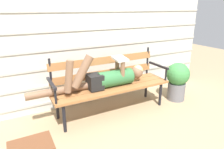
% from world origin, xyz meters
% --- Properties ---
extents(ground_plane, '(12.00, 12.00, 0.00)m').
position_xyz_m(ground_plane, '(0.00, 0.00, 0.00)').
color(ground_plane, tan).
extents(house_siding, '(4.40, 0.08, 2.16)m').
position_xyz_m(house_siding, '(0.00, 0.61, 1.08)').
color(house_siding, beige).
rests_on(house_siding, ground).
extents(park_bench, '(1.79, 0.50, 0.89)m').
position_xyz_m(park_bench, '(0.00, 0.17, 0.47)').
color(park_bench, '#9E6638').
rests_on(park_bench, ground).
extents(reclining_person, '(1.73, 0.26, 0.54)m').
position_xyz_m(reclining_person, '(-0.10, 0.09, 0.57)').
color(reclining_person, '#33703D').
extents(potted_plant, '(0.39, 0.39, 0.66)m').
position_xyz_m(potted_plant, '(1.19, -0.05, 0.37)').
color(potted_plant, slate).
rests_on(potted_plant, ground).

